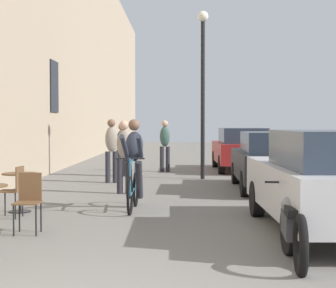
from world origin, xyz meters
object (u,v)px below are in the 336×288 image
parked_car_third (241,149)px  parked_motorcycle (294,225)px  cafe_chair_mid_toward_street (29,198)px  pedestrian_furthest (165,143)px  street_lamp (203,73)px  parked_car_nearest (329,180)px  cyclist_on_bicycle (134,167)px  parked_car_second (271,160)px  cafe_chair_far_toward_street (14,188)px  pedestrian_far (122,146)px  pedestrian_near (124,152)px  cafe_table_far (20,184)px  pedestrian_mid (111,147)px

parked_car_third → parked_motorcycle: bearing=-93.5°
cafe_chair_mid_toward_street → pedestrian_furthest: 10.64m
street_lamp → parked_car_nearest: (1.51, -8.04, -2.32)m
cyclist_on_bicycle → parked_car_third: bearing=70.7°
parked_motorcycle → parked_car_second: bearing=82.7°
cafe_chair_far_toward_street → pedestrian_furthest: 9.47m
cyclist_on_bicycle → pedestrian_far: (-0.90, 6.59, 0.11)m
street_lamp → parked_car_nearest: bearing=-79.4°
parked_car_second → parked_motorcycle: bearing=-97.3°
pedestrian_far → parked_car_nearest: 9.74m
pedestrian_near → parked_car_nearest: 5.76m
cafe_chair_mid_toward_street → parked_car_nearest: parked_car_nearest is taller
parked_car_third → parked_car_nearest: bearing=-89.7°
cafe_table_far → pedestrian_far: size_ratio=0.44×
street_lamp → pedestrian_near: bearing=-119.7°
cafe_chair_mid_toward_street → cafe_table_far: bearing=109.7°
cafe_chair_far_toward_street → parked_car_third: 10.82m
street_lamp → parked_motorcycle: (0.69, -9.51, -2.70)m
pedestrian_furthest → street_lamp: bearing=-64.2°
street_lamp → parked_motorcycle: size_ratio=2.29×
pedestrian_near → pedestrian_far: pedestrian_near is taller
cafe_chair_far_toward_street → parked_car_nearest: size_ratio=0.21×
cyclist_on_bicycle → pedestrian_near: bearing=100.2°
street_lamp → cyclist_on_bicycle: bearing=-105.2°
cafe_table_far → cafe_chair_far_toward_street: 0.61m
pedestrian_far → cafe_table_far: bearing=-99.4°
pedestrian_mid → pedestrian_furthest: size_ratio=1.01×
cafe_chair_mid_toward_street → pedestrian_far: size_ratio=0.54×
pedestrian_mid → pedestrian_far: (0.09, 1.95, -0.07)m
cafe_chair_mid_toward_street → parked_motorcycle: (3.62, -1.45, -0.11)m
cyclist_on_bicycle → parked_motorcycle: 4.41m
cafe_chair_far_toward_street → pedestrian_far: 7.69m
parked_car_nearest → parked_car_second: parked_car_nearest is taller
pedestrian_furthest → street_lamp: 3.43m
parked_car_second → parked_motorcycle: 6.86m
parked_car_second → street_lamp: bearing=119.9°
cafe_table_far → street_lamp: bearing=59.5°
pedestrian_furthest → parked_car_second: 5.82m
cafe_chair_mid_toward_street → parked_motorcycle: cafe_chair_mid_toward_street is taller
cafe_chair_mid_toward_street → parked_car_second: 6.98m
pedestrian_near → pedestrian_far: bearing=96.5°
cafe_chair_far_toward_street → parked_car_second: size_ratio=0.22×
cyclist_on_bicycle → parked_car_nearest: bearing=-37.0°
cafe_chair_far_toward_street → parked_car_second: (5.10, 4.02, 0.22)m
pedestrian_furthest → pedestrian_mid: bearing=-111.4°
parked_car_second → cafe_chair_mid_toward_street: bearing=-130.0°
parked_car_third → parked_motorcycle: parked_car_third is taller
cafe_chair_far_toward_street → parked_motorcycle: size_ratio=0.42×
cafe_chair_mid_toward_street → parked_car_third: size_ratio=0.21×
cafe_table_far → street_lamp: street_lamp is taller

